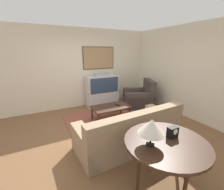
{
  "coord_description": "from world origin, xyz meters",
  "views": [
    {
      "loc": [
        -1.36,
        -3.06,
        1.96
      ],
      "look_at": [
        0.48,
        0.57,
        0.75
      ],
      "focal_mm": 24.0,
      "sensor_mm": 36.0,
      "label": 1
    }
  ],
  "objects_px": {
    "couch": "(130,132)",
    "coffee_table": "(111,108)",
    "tv": "(102,90)",
    "armchair": "(139,98)",
    "console_table": "(166,145)",
    "mantel_clock": "(173,132)",
    "table_lamp": "(152,127)"
  },
  "relations": [
    {
      "from": "armchair",
      "to": "console_table",
      "type": "bearing_deg",
      "value": -9.44
    },
    {
      "from": "console_table",
      "to": "mantel_clock",
      "type": "distance_m",
      "value": 0.21
    },
    {
      "from": "couch",
      "to": "console_table",
      "type": "xyz_separation_m",
      "value": [
        -0.13,
        -1.06,
        0.39
      ]
    },
    {
      "from": "armchair",
      "to": "console_table",
      "type": "height_order",
      "value": "armchair"
    },
    {
      "from": "coffee_table",
      "to": "armchair",
      "type": "bearing_deg",
      "value": 21.47
    },
    {
      "from": "armchair",
      "to": "mantel_clock",
      "type": "relative_size",
      "value": 7.58
    },
    {
      "from": "coffee_table",
      "to": "mantel_clock",
      "type": "distance_m",
      "value": 2.35
    },
    {
      "from": "armchair",
      "to": "table_lamp",
      "type": "height_order",
      "value": "table_lamp"
    },
    {
      "from": "armchair",
      "to": "table_lamp",
      "type": "relative_size",
      "value": 3.31
    },
    {
      "from": "tv",
      "to": "armchair",
      "type": "height_order",
      "value": "tv"
    },
    {
      "from": "tv",
      "to": "armchair",
      "type": "distance_m",
      "value": 1.38
    },
    {
      "from": "table_lamp",
      "to": "mantel_clock",
      "type": "xyz_separation_m",
      "value": [
        0.4,
        -0.0,
        -0.18
      ]
    },
    {
      "from": "table_lamp",
      "to": "coffee_table",
      "type": "bearing_deg",
      "value": 76.23
    },
    {
      "from": "tv",
      "to": "armchair",
      "type": "xyz_separation_m",
      "value": [
        1.16,
        -0.7,
        -0.26
      ]
    },
    {
      "from": "armchair",
      "to": "mantel_clock",
      "type": "height_order",
      "value": "armchair"
    },
    {
      "from": "couch",
      "to": "armchair",
      "type": "bearing_deg",
      "value": -134.75
    },
    {
      "from": "console_table",
      "to": "mantel_clock",
      "type": "bearing_deg",
      "value": 13.66
    },
    {
      "from": "console_table",
      "to": "table_lamp",
      "type": "xyz_separation_m",
      "value": [
        -0.25,
        0.04,
        0.33
      ]
    },
    {
      "from": "tv",
      "to": "table_lamp",
      "type": "height_order",
      "value": "tv"
    },
    {
      "from": "console_table",
      "to": "table_lamp",
      "type": "bearing_deg",
      "value": 171.5
    },
    {
      "from": "tv",
      "to": "table_lamp",
      "type": "distance_m",
      "value": 3.7
    },
    {
      "from": "coffee_table",
      "to": "mantel_clock",
      "type": "relative_size",
      "value": 6.67
    },
    {
      "from": "coffee_table",
      "to": "console_table",
      "type": "xyz_separation_m",
      "value": [
        -0.31,
        -2.34,
        0.31
      ]
    },
    {
      "from": "mantel_clock",
      "to": "coffee_table",
      "type": "bearing_deg",
      "value": 86.03
    },
    {
      "from": "coffee_table",
      "to": "mantel_clock",
      "type": "height_order",
      "value": "mantel_clock"
    },
    {
      "from": "tv",
      "to": "table_lamp",
      "type": "bearing_deg",
      "value": -103.39
    },
    {
      "from": "mantel_clock",
      "to": "tv",
      "type": "bearing_deg",
      "value": 82.89
    },
    {
      "from": "coffee_table",
      "to": "table_lamp",
      "type": "height_order",
      "value": "table_lamp"
    },
    {
      "from": "couch",
      "to": "console_table",
      "type": "height_order",
      "value": "couch"
    },
    {
      "from": "mantel_clock",
      "to": "armchair",
      "type": "bearing_deg",
      "value": 60.75
    },
    {
      "from": "couch",
      "to": "armchair",
      "type": "xyz_separation_m",
      "value": [
        1.63,
        1.84,
        0.01
      ]
    },
    {
      "from": "couch",
      "to": "coffee_table",
      "type": "relative_size",
      "value": 2.13
    }
  ]
}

